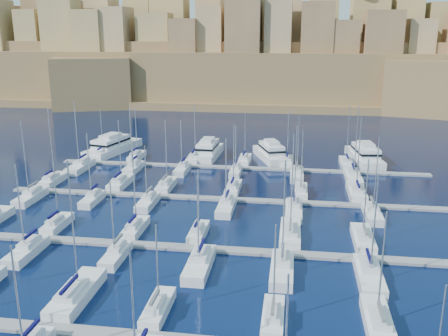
% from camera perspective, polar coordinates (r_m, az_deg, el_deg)
% --- Properties ---
extents(ground, '(600.00, 600.00, 0.00)m').
position_cam_1_polar(ground, '(83.86, -0.79, -5.93)').
color(ground, black).
rests_on(ground, ground).
extents(pontoon_mid_near, '(84.00, 2.00, 0.40)m').
position_cam_1_polar(pontoon_mid_near, '(72.90, -2.28, -9.21)').
color(pontoon_mid_near, slate).
rests_on(pontoon_mid_near, ground).
extents(pontoon_mid_far, '(84.00, 2.00, 0.40)m').
position_cam_1_polar(pontoon_mid_far, '(93.06, 0.17, -3.58)').
color(pontoon_mid_far, slate).
rests_on(pontoon_mid_far, ground).
extents(pontoon_far, '(84.00, 2.00, 0.40)m').
position_cam_1_polar(pontoon_far, '(113.90, 1.73, 0.02)').
color(pontoon_far, slate).
rests_on(pontoon_far, ground).
extents(sailboat_2, '(3.29, 10.95, 17.11)m').
position_cam_1_polar(sailboat_2, '(62.83, -16.54, -13.62)').
color(sailboat_2, silver).
rests_on(sailboat_2, ground).
extents(sailboat_3, '(2.33, 7.76, 10.83)m').
position_cam_1_polar(sailboat_3, '(58.29, -7.58, -15.62)').
color(sailboat_3, silver).
rests_on(sailboat_3, ground).
extents(sailboat_4, '(2.32, 7.72, 11.61)m').
position_cam_1_polar(sailboat_4, '(56.48, 5.62, -16.65)').
color(sailboat_4, silver).
rests_on(sailboat_4, ground).
extents(sailboat_5, '(2.77, 9.23, 13.34)m').
position_cam_1_polar(sailboat_5, '(57.87, 17.17, -16.45)').
color(sailboat_5, silver).
rests_on(sailboat_5, ground).
extents(sailboat_13, '(2.33, 7.75, 11.05)m').
position_cam_1_polar(sailboat_13, '(84.57, -18.52, -6.08)').
color(sailboat_13, silver).
rests_on(sailboat_13, ground).
extents(sailboat_14, '(2.42, 8.07, 13.58)m').
position_cam_1_polar(sailboat_14, '(79.88, -10.10, -6.75)').
color(sailboat_14, silver).
rests_on(sailboat_14, ground).
extents(sailboat_15, '(2.27, 7.56, 10.93)m').
position_cam_1_polar(sailboat_15, '(77.21, -2.95, -7.35)').
color(sailboat_15, silver).
rests_on(sailboat_15, ground).
extents(sailboat_16, '(3.09, 10.29, 16.46)m').
position_cam_1_polar(sailboat_16, '(77.12, 7.57, -7.44)').
color(sailboat_16, silver).
rests_on(sailboat_16, ground).
extents(sailboat_17, '(2.87, 9.58, 13.12)m').
position_cam_1_polar(sailboat_17, '(77.55, 15.61, -7.80)').
color(sailboat_17, silver).
rests_on(sailboat_17, ground).
extents(sailboat_19, '(2.63, 8.77, 13.80)m').
position_cam_1_polar(sailboat_19, '(76.26, -21.57, -8.76)').
color(sailboat_19, silver).
rests_on(sailboat_19, ground).
extents(sailboat_20, '(2.32, 7.72, 11.84)m').
position_cam_1_polar(sailboat_20, '(71.43, -12.24, -9.67)').
color(sailboat_20, silver).
rests_on(sailboat_20, ground).
extents(sailboat_21, '(3.00, 9.99, 13.47)m').
position_cam_1_polar(sailboat_21, '(67.39, -2.80, -10.89)').
color(sailboat_21, silver).
rests_on(sailboat_21, ground).
extents(sailboat_22, '(2.92, 9.73, 15.82)m').
position_cam_1_polar(sailboat_22, '(66.46, 6.65, -11.36)').
color(sailboat_22, silver).
rests_on(sailboat_22, ground).
extents(sailboat_23, '(3.06, 10.19, 14.57)m').
position_cam_1_polar(sailboat_23, '(67.00, 16.26, -11.70)').
color(sailboat_23, silver).
rests_on(sailboat_23, ground).
extents(sailboat_24, '(2.69, 8.98, 15.69)m').
position_cam_1_polar(sailboat_24, '(108.83, -18.94, -1.28)').
color(sailboat_24, silver).
rests_on(sailboat_24, ground).
extents(sailboat_25, '(2.87, 9.57, 13.72)m').
position_cam_1_polar(sailboat_25, '(103.41, -11.73, -1.62)').
color(sailboat_25, silver).
rests_on(sailboat_25, ground).
extents(sailboat_26, '(2.61, 8.69, 14.07)m').
position_cam_1_polar(sailboat_26, '(100.19, -6.60, -1.95)').
color(sailboat_26, silver).
rests_on(sailboat_26, ground).
extents(sailboat_27, '(2.58, 8.60, 13.58)m').
position_cam_1_polar(sailboat_27, '(97.67, 1.06, -2.31)').
color(sailboat_27, silver).
rests_on(sailboat_27, ground).
extents(sailboat_28, '(2.50, 8.34, 12.91)m').
position_cam_1_polar(sailboat_28, '(96.88, 8.75, -2.66)').
color(sailboat_28, silver).
rests_on(sailboat_28, ground).
extents(sailboat_29, '(3.15, 10.49, 15.41)m').
position_cam_1_polar(sailboat_29, '(98.61, 14.90, -2.66)').
color(sailboat_29, silver).
rests_on(sailboat_29, ground).
extents(sailboat_30, '(2.70, 8.99, 15.53)m').
position_cam_1_polar(sailboat_30, '(99.40, -21.22, -3.07)').
color(sailboat_30, silver).
rests_on(sailboat_30, ground).
extents(sailboat_31, '(2.36, 7.86, 13.44)m').
position_cam_1_polar(sailboat_31, '(94.73, -14.79, -3.43)').
color(sailboat_31, silver).
rests_on(sailboat_31, ground).
extents(sailboat_32, '(2.52, 8.40, 11.62)m').
position_cam_1_polar(sailboat_32, '(90.99, -8.70, -3.88)').
color(sailboat_32, silver).
rests_on(sailboat_32, ground).
extents(sailboat_33, '(2.71, 9.02, 13.42)m').
position_cam_1_polar(sailboat_33, '(87.73, 0.26, -4.42)').
color(sailboat_33, silver).
rests_on(sailboat_33, ground).
extents(sailboat_34, '(2.82, 9.39, 15.85)m').
position_cam_1_polar(sailboat_34, '(86.80, 7.98, -4.79)').
color(sailboat_34, silver).
rests_on(sailboat_34, ground).
extents(sailboat_35, '(2.62, 8.75, 14.33)m').
position_cam_1_polar(sailboat_35, '(88.15, 16.59, -5.00)').
color(sailboat_35, silver).
rests_on(sailboat_35, ground).
extents(sailboat_36, '(2.52, 8.41, 12.63)m').
position_cam_1_polar(sailboat_36, '(127.01, -13.73, 1.46)').
color(sailboat_36, silver).
rests_on(sailboat_36, ground).
extents(sailboat_37, '(2.50, 8.33, 12.91)m').
position_cam_1_polar(sailboat_37, '(123.99, -9.96, 1.34)').
color(sailboat_37, silver).
rests_on(sailboat_37, ground).
extents(sailboat_38, '(2.77, 9.23, 13.56)m').
position_cam_1_polar(sailboat_38, '(120.75, -3.37, 1.17)').
color(sailboat_38, silver).
rests_on(sailboat_38, ground).
extents(sailboat_39, '(2.60, 8.67, 12.28)m').
position_cam_1_polar(sailboat_39, '(118.70, 2.35, 0.92)').
color(sailboat_39, silver).
rests_on(sailboat_39, ground).
extents(sailboat_40, '(2.63, 8.78, 13.02)m').
position_cam_1_polar(sailboat_40, '(118.20, 7.23, 0.75)').
color(sailboat_40, silver).
rests_on(sailboat_40, ground).
extents(sailboat_41, '(2.80, 9.33, 14.85)m').
position_cam_1_polar(sailboat_41, '(119.06, 13.81, 0.54)').
color(sailboat_41, silver).
rests_on(sailboat_41, ground).
extents(sailboat_42, '(3.14, 10.47, 15.97)m').
position_cam_1_polar(sailboat_42, '(117.36, -16.09, 0.16)').
color(sailboat_42, silver).
rests_on(sailboat_42, ground).
extents(sailboat_43, '(2.66, 8.87, 14.84)m').
position_cam_1_polar(sailboat_43, '(113.68, -10.33, 0.03)').
color(sailboat_43, silver).
rests_on(sailboat_43, ground).
extents(sailboat_44, '(2.48, 8.26, 12.26)m').
position_cam_1_polar(sailboat_44, '(110.97, -4.79, -0.17)').
color(sailboat_44, silver).
rests_on(sailboat_44, ground).
extents(sailboat_45, '(2.28, 7.61, 11.26)m').
position_cam_1_polar(sailboat_45, '(109.28, 1.36, -0.37)').
color(sailboat_45, silver).
rests_on(sailboat_45, ground).
extents(sailboat_46, '(2.75, 9.17, 13.78)m').
position_cam_1_polar(sailboat_46, '(107.82, 8.32, -0.74)').
color(sailboat_46, silver).
rests_on(sailboat_46, ground).
extents(sailboat_47, '(3.09, 10.28, 16.29)m').
position_cam_1_polar(sailboat_47, '(108.02, 14.55, -1.04)').
color(sailboat_47, silver).
rests_on(sailboat_47, ground).
extents(motor_yacht_a, '(10.08, 20.19, 5.25)m').
position_cam_1_polar(motor_yacht_a, '(131.77, -12.64, 2.48)').
color(motor_yacht_a, silver).
rests_on(motor_yacht_a, ground).
extents(motor_yacht_b, '(5.38, 16.24, 5.25)m').
position_cam_1_polar(motor_yacht_b, '(123.58, -1.83, 2.00)').
color(motor_yacht_b, silver).
rests_on(motor_yacht_b, ground).
extents(motor_yacht_c, '(9.85, 16.52, 5.25)m').
position_cam_1_polar(motor_yacht_c, '(121.80, 5.38, 1.73)').
color(motor_yacht_c, silver).
rests_on(motor_yacht_c, ground).
extents(motor_yacht_d, '(7.71, 18.46, 5.25)m').
position_cam_1_polar(motor_yacht_d, '(123.77, 15.79, 1.43)').
color(motor_yacht_d, silver).
rests_on(motor_yacht_d, ground).
extents(fortified_city, '(460.00, 108.95, 59.52)m').
position_cam_1_polar(fortified_city, '(233.17, 5.25, 11.60)').
color(fortified_city, brown).
rests_on(fortified_city, ground).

